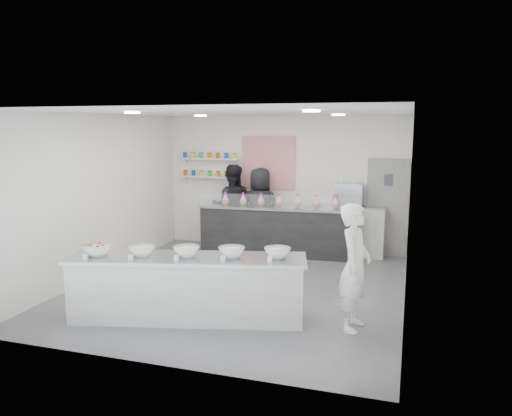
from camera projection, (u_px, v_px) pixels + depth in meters
The scene contains 26 objects.
floor at pixel (240, 287), 8.70m from camera, with size 6.00×6.00×0.00m, color #515156.
ceiling at pixel (239, 112), 8.21m from camera, with size 6.00×6.00×0.00m, color white.
back_wall at pixel (283, 183), 11.28m from camera, with size 5.50×5.50×0.00m, color white.
left_wall at pixel (100, 196), 9.26m from camera, with size 6.00×6.00×0.00m, color white.
right_wall at pixel (409, 210), 7.64m from camera, with size 6.00×6.00×0.00m, color white.
back_door at pixel (387, 208), 10.65m from camera, with size 0.88×0.04×2.10m, color gray.
pattern_panel at pixel (268, 163), 11.28m from camera, with size 1.25×0.03×1.20m, color red.
jar_shelf_lower at pixel (210, 177), 11.68m from camera, with size 1.45×0.22×0.04m, color silver.
jar_shelf_upper at pixel (210, 159), 11.61m from camera, with size 1.45×0.22×0.04m, color silver.
preserve_jars at pixel (210, 165), 11.62m from camera, with size 1.45×0.10×0.56m, color #C0450E, non-canonical shape.
downlight_0 at pixel (132, 113), 7.68m from camera, with size 0.24×0.24×0.02m, color white.
downlight_1 at pixel (311, 111), 6.86m from camera, with size 0.24×0.24×0.02m, color white.
downlight_2 at pixel (200, 116), 10.13m from camera, with size 0.24×0.24×0.02m, color white.
downlight_3 at pixel (338, 115), 9.31m from camera, with size 0.24×0.24×0.02m, color white.
prep_counter at pixel (187, 288), 7.20m from camera, with size 3.41×0.78×0.93m, color #AAABA6.
back_bar at pixel (279, 231), 10.80m from camera, with size 3.43×0.63×1.06m, color black.
sneeze_guard at pixel (276, 202), 10.40m from camera, with size 3.39×0.01×0.29m, color white.
espresso_ledge at pixel (350, 231), 10.77m from camera, with size 1.46×0.46×1.08m, color #AAABA6.
espresso_machine at pixel (348, 195), 10.66m from camera, with size 0.61×0.42×0.47m, color #93969E.
cup_stacks at pixel (341, 198), 10.72m from camera, with size 0.24×0.24×0.31m, color tan, non-canonical shape.
prep_bowls at pixel (186, 252), 7.11m from camera, with size 2.98×0.48×0.15m, color white, non-canonical shape.
label_cards at pixel (162, 263), 6.69m from camera, with size 2.66×0.04×0.07m, color white, non-canonical shape.
cookie_bags at pixel (279, 200), 10.69m from camera, with size 2.56×0.16×0.28m, color #FF97DA, non-canonical shape.
woman_prep at pixel (355, 267), 6.79m from camera, with size 0.64×0.42×1.75m, color white.
staff_left at pixel (232, 207), 11.31m from camera, with size 0.94×0.73×1.93m, color black.
staff_right at pixel (260, 209), 11.12m from camera, with size 0.92×0.60×1.88m, color black.
Camera 1 is at (2.76, -7.89, 2.78)m, focal length 35.00 mm.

